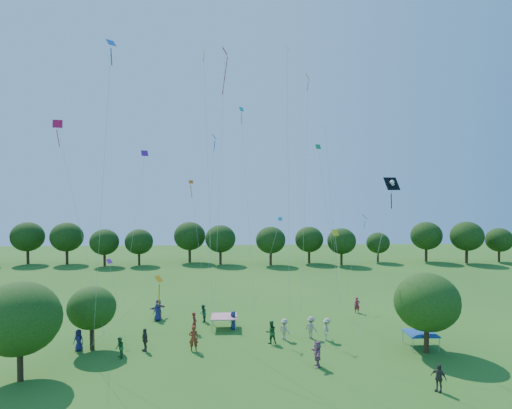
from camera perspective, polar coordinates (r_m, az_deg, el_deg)
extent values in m
cylinder|color=#422B19|center=(33.84, -27.39, -17.56)|extent=(0.37, 0.37, 1.80)
ellipsoid|color=#244A15|center=(32.95, -27.48, -12.51)|extent=(5.11, 5.11, 4.60)
cylinder|color=#422B19|center=(37.71, -19.80, -15.51)|extent=(0.34, 0.34, 1.66)
ellipsoid|color=#244A15|center=(37.07, -19.84, -12.05)|extent=(3.57, 3.57, 3.21)
cylinder|color=#422B19|center=(37.28, 20.53, -15.67)|extent=(0.36, 0.36, 1.74)
ellipsoid|color=#244A15|center=(36.51, 20.59, -11.34)|extent=(4.75, 4.75, 4.28)
cylinder|color=#422B19|center=(82.28, -26.62, -5.91)|extent=(0.45, 0.45, 2.17)
ellipsoid|color=#1C3910|center=(81.90, -26.66, -3.62)|extent=(5.22, 5.22, 4.70)
cylinder|color=#422B19|center=(79.63, -22.55, -6.11)|extent=(0.44, 0.44, 2.15)
ellipsoid|color=#1C3910|center=(79.25, -22.58, -3.77)|extent=(5.17, 5.17, 4.65)
cylinder|color=#422B19|center=(75.50, -18.40, -6.61)|extent=(0.38, 0.38, 1.87)
ellipsoid|color=#1C3910|center=(75.14, -18.43, -4.47)|extent=(4.48, 4.48, 4.03)
cylinder|color=#422B19|center=(74.87, -14.40, -6.65)|extent=(0.38, 0.38, 1.84)
ellipsoid|color=#1C3910|center=(74.50, -14.42, -4.52)|extent=(4.42, 4.42, 3.98)
cylinder|color=#422B19|center=(76.04, -8.29, -6.36)|extent=(0.44, 0.44, 2.14)
ellipsoid|color=#1C3910|center=(75.64, -8.30, -3.92)|extent=(5.14, 5.14, 4.63)
cylinder|color=#422B19|center=(73.58, -4.47, -6.68)|extent=(0.42, 0.42, 2.03)
ellipsoid|color=#1C3910|center=(73.18, -4.47, -4.29)|extent=(4.86, 4.86, 4.37)
cylinder|color=#422B19|center=(72.68, 1.85, -6.80)|extent=(0.40, 0.40, 1.96)
ellipsoid|color=#1C3910|center=(72.28, 1.85, -4.47)|extent=(4.71, 4.71, 4.24)
cylinder|color=#422B19|center=(74.96, 6.65, -6.57)|extent=(0.39, 0.39, 1.91)
ellipsoid|color=#1C3910|center=(74.58, 6.66, -4.35)|extent=(4.59, 4.59, 4.13)
cylinder|color=#422B19|center=(73.79, 10.63, -6.73)|extent=(0.39, 0.39, 1.89)
ellipsoid|color=#1C3910|center=(73.41, 10.65, -4.52)|extent=(4.54, 4.54, 4.08)
cylinder|color=#422B19|center=(78.01, 14.99, -6.41)|extent=(0.33, 0.33, 1.58)
ellipsoid|color=#1C3910|center=(77.69, 15.01, -4.65)|extent=(3.80, 3.80, 3.42)
cylinder|color=#422B19|center=(81.04, 20.50, -5.96)|extent=(0.44, 0.44, 2.13)
ellipsoid|color=#1C3910|center=(80.66, 20.53, -3.67)|extent=(5.12, 5.12, 4.61)
cylinder|color=#422B19|center=(81.75, 24.83, -5.93)|extent=(0.45, 0.45, 2.18)
ellipsoid|color=#1C3910|center=(81.36, 24.86, -3.61)|extent=(5.24, 5.24, 4.72)
cylinder|color=#422B19|center=(85.60, 28.10, -5.75)|extent=(0.37, 0.37, 1.81)
ellipsoid|color=#1C3910|center=(85.29, 28.13, -3.92)|extent=(4.35, 4.35, 3.91)
cube|color=red|center=(40.65, -4.02, -13.78)|extent=(2.20, 2.20, 0.08)
cylinder|color=#999999|center=(39.87, -5.54, -14.86)|extent=(0.05, 0.05, 1.10)
cylinder|color=#999999|center=(39.82, -2.56, -14.87)|extent=(0.05, 0.05, 1.10)
cylinder|color=#999999|center=(41.78, -5.40, -14.06)|extent=(0.05, 0.05, 1.10)
cylinder|color=#999999|center=(41.74, -2.57, -14.07)|extent=(0.05, 0.05, 1.10)
cube|color=#194CA8|center=(38.26, 19.89, -14.91)|extent=(2.20, 2.20, 0.08)
cylinder|color=#999999|center=(37.17, 19.01, -16.22)|extent=(0.05, 0.05, 1.10)
cylinder|color=#999999|center=(37.93, 21.93, -15.88)|extent=(0.05, 0.05, 1.10)
cylinder|color=#999999|center=(38.94, 17.88, -15.36)|extent=(0.05, 0.05, 1.10)
cylinder|color=#999999|center=(39.67, 20.68, -15.07)|extent=(0.05, 0.05, 1.10)
imported|color=navy|center=(43.74, -12.22, -13.01)|extent=(0.82, 0.48, 1.62)
imported|color=maroon|center=(39.71, -7.71, -14.44)|extent=(0.42, 0.65, 1.75)
imported|color=#224F25|center=(37.00, 1.88, -15.65)|extent=(0.97, 0.70, 1.77)
imported|color=#B7A493|center=(37.91, 3.60, -15.29)|extent=(1.04, 1.17, 1.67)
imported|color=#3F3732|center=(31.01, 21.85, -19.46)|extent=(0.95, 1.04, 1.67)
imported|color=#834C6F|center=(44.52, -12.12, -12.62)|extent=(1.65, 1.57, 1.80)
imported|color=navy|center=(40.43, -2.86, -14.25)|extent=(0.71, 0.89, 1.59)
imported|color=maroon|center=(46.48, 12.51, -12.17)|extent=(0.58, 0.38, 1.53)
imported|color=#2B662F|center=(35.35, -16.67, -16.80)|extent=(0.65, 0.84, 1.52)
imported|color=#ABA889|center=(38.04, 8.86, -15.16)|extent=(0.83, 1.27, 1.79)
imported|color=#493C3A|center=(36.36, -13.73, -16.09)|extent=(0.91, 1.09, 1.70)
imported|color=#99597A|center=(32.80, 7.67, -18.01)|extent=(0.73, 1.70, 1.78)
imported|color=navy|center=(37.85, -21.30, -15.51)|extent=(0.87, 0.60, 1.60)
imported|color=maroon|center=(35.68, -7.82, -16.23)|extent=(0.74, 0.51, 1.91)
imported|color=#225035|center=(42.75, -6.66, -13.37)|extent=(0.48, 0.81, 1.57)
imported|color=#A59084|center=(38.45, 6.90, -15.00)|extent=(1.14, 1.19, 1.74)
cube|color=black|center=(36.16, 16.61, 2.51)|extent=(1.27, 0.93, 0.98)
cube|color=black|center=(36.22, 16.56, 0.43)|extent=(0.18, 0.26, 1.18)
sphere|color=white|center=(36.11, 16.64, 2.67)|extent=(0.36, 0.36, 0.36)
cylinder|color=white|center=(36.10, 16.64, 2.22)|extent=(0.26, 0.50, 0.33)
cylinder|color=white|center=(36.10, 16.64, 2.22)|extent=(0.26, 0.50, 0.33)
cylinder|color=beige|center=(33.92, 14.68, -7.32)|extent=(3.84, 4.39, 10.71)
cube|color=red|center=(38.75, -3.91, 18.58)|extent=(0.39, 0.73, 0.63)
cube|color=red|center=(38.28, -3.91, 15.76)|extent=(0.48, 0.50, 2.94)
cylinder|color=beige|center=(34.65, -4.60, 1.96)|extent=(0.80, 5.00, 21.57)
cube|color=orange|center=(38.46, 6.49, 15.53)|extent=(0.42, 0.64, 0.53)
cube|color=orange|center=(38.36, 6.48, 14.49)|extent=(0.13, 0.16, 0.64)
cylinder|color=beige|center=(37.27, 6.09, 0.42)|extent=(0.51, 0.22, 19.56)
cube|color=orange|center=(27.85, -12.05, -9.07)|extent=(0.49, 0.55, 0.34)
cube|color=orange|center=(28.10, -12.02, -10.97)|extent=(0.15, 0.30, 1.33)
cylinder|color=beige|center=(31.11, -16.37, -13.29)|extent=(5.40, 4.40, 5.30)
cube|color=yellow|center=(48.61, 9.85, -3.48)|extent=(0.82, 0.69, 0.61)
cylinder|color=beige|center=(46.40, 10.33, -7.78)|extent=(0.39, 5.38, 5.90)
cube|color=green|center=(46.07, 13.44, -1.50)|extent=(0.59, 0.76, 0.51)
cube|color=green|center=(46.18, 13.41, -2.53)|extent=(0.16, 0.18, 0.80)
cylinder|color=beige|center=(45.14, 12.05, -6.87)|extent=(2.82, 2.12, 7.76)
cube|color=blue|center=(29.15, -17.67, 18.72)|extent=(0.59, 0.60, 0.39)
cube|color=blue|center=(28.97, -17.63, 17.18)|extent=(0.07, 0.22, 0.96)
cylinder|color=beige|center=(30.48, -18.78, -0.54)|extent=(2.66, 4.58, 19.03)
cube|color=#8C1997|center=(40.02, -17.86, -6.77)|extent=(0.52, 0.55, 0.34)
cylinder|color=beige|center=(41.37, -17.28, -9.96)|extent=(0.28, 2.01, 4.59)
cube|color=silver|center=(33.79, 3.92, 18.96)|extent=(0.30, 0.41, 0.31)
cylinder|color=beige|center=(32.62, 4.07, 1.03)|extent=(0.31, 0.59, 20.51)
cube|color=#0BB3A2|center=(46.57, -1.83, 11.82)|extent=(0.53, 0.52, 0.46)
cube|color=#0BB3A2|center=(46.48, -1.83, 10.72)|extent=(0.07, 0.26, 1.14)
cylinder|color=beige|center=(43.22, -1.06, -0.04)|extent=(1.07, 5.44, 18.54)
cube|color=#E10D3E|center=(37.32, -23.56, 9.24)|extent=(0.75, 0.50, 0.63)
cube|color=#E10D3E|center=(37.24, -23.51, 7.60)|extent=(0.18, 0.28, 1.25)
cylinder|color=beige|center=(35.83, -21.02, -3.16)|extent=(3.73, 1.50, 15.33)
cube|color=#ED560C|center=(45.88, -8.13, 2.81)|extent=(0.50, 0.41, 0.34)
cube|color=#ED560C|center=(45.93, -8.11, 1.67)|extent=(0.18, 0.28, 1.26)
cylinder|color=beige|center=(43.75, -7.23, -4.79)|extent=(1.78, 4.76, 11.30)
cube|color=yellow|center=(40.19, -6.56, 18.71)|extent=(0.27, 0.40, 0.32)
cube|color=yellow|center=(40.06, -6.55, 17.83)|extent=(0.15, 0.18, 0.78)
cylinder|color=beige|center=(38.44, -5.97, 2.44)|extent=(0.73, 0.08, 22.21)
cube|color=#198945|center=(40.88, 7.78, 7.17)|extent=(0.55, 0.42, 0.43)
cylinder|color=beige|center=(42.05, 9.16, -3.01)|extent=(2.51, 1.92, 14.30)
cube|color=#1736E7|center=(44.81, -5.23, 8.44)|extent=(0.50, 0.67, 0.48)
cube|color=#1736E7|center=(44.77, -5.23, 7.27)|extent=(0.18, 0.23, 1.06)
cylinder|color=beige|center=(43.02, -5.71, -2.02)|extent=(0.64, 3.28, 15.59)
cube|color=#68178C|center=(48.52, -13.75, 6.25)|extent=(0.78, 0.62, 0.60)
cylinder|color=beige|center=(44.83, -15.00, -2.83)|extent=(0.63, 7.71, 14.17)
cube|color=silver|center=(40.96, 8.66, 9.72)|extent=(0.26, 0.38, 0.31)
cylinder|color=beige|center=(42.01, 9.50, -1.73)|extent=(1.83, 2.38, 16.18)
cube|color=#0B8FAF|center=(40.60, 3.05, -1.81)|extent=(0.40, 0.29, 0.30)
cylinder|color=beige|center=(41.04, 1.35, -7.57)|extent=(2.40, 0.15, 7.96)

